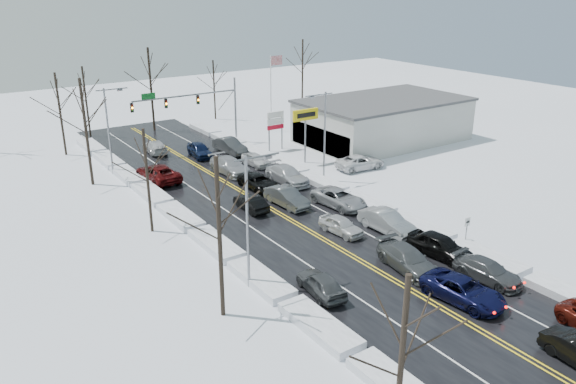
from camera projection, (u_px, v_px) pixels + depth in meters
ground at (316, 235)px, 44.65m from camera, size 160.00×160.00×0.00m
road_surface at (301, 226)px, 46.20m from camera, size 14.00×84.00×0.01m
snow_bank_left at (219, 249)px, 42.20m from camera, size 1.91×72.00×0.55m
snow_bank_right at (370, 207)px, 50.20m from camera, size 1.91×72.00×0.55m
traffic_signal_mast at (198, 103)px, 66.21m from camera, size 13.28×0.39×8.00m
tires_plus_sign at (305, 118)px, 60.80m from camera, size 3.20×0.34×6.00m
used_vehicles_sign at (275, 123)px, 66.04m from camera, size 2.20×0.22×4.65m
speed_limit_sign at (467, 226)px, 42.20m from camera, size 0.55×0.09×2.35m
flagpole at (272, 87)px, 73.78m from camera, size 1.87×1.20×10.00m
dealership_building at (383, 120)px, 70.27m from camera, size 20.40×12.40×5.30m
streetlight_ne at (323, 130)px, 54.89m from camera, size 3.20×0.25×9.00m
streetlight_sw at (250, 212)px, 35.32m from camera, size 3.20×0.25×9.00m
streetlight_nw at (110, 124)px, 56.99m from camera, size 3.20×0.25×9.00m
tree_left_a at (403, 338)px, 21.17m from camera, size 3.60×3.60×9.00m
tree_left_b at (218, 208)px, 31.49m from camera, size 4.00×4.00×10.00m
tree_left_c at (146, 161)px, 43.23m from camera, size 3.40×3.40×8.50m
tree_left_d at (84, 112)px, 53.21m from camera, size 4.20×4.20×10.50m
tree_left_e at (58, 98)px, 62.95m from camera, size 3.80×3.80×9.50m
tree_far_b at (84, 88)px, 71.02m from camera, size 3.60×3.60×9.00m
tree_far_c at (150, 73)px, 73.19m from camera, size 4.40×4.40×11.00m
tree_far_d at (214, 78)px, 80.23m from camera, size 3.40×3.40×8.50m
tree_far_e at (303, 60)px, 88.55m from camera, size 4.20×4.20×10.50m
queued_car_2 at (462, 301)px, 35.41m from camera, size 3.10×5.68×1.51m
queued_car_3 at (407, 269)px, 39.32m from camera, size 2.92×5.66×1.57m
queued_car_4 at (341, 233)px, 44.93m from camera, size 2.03×4.20×1.38m
queued_car_5 at (287, 206)px, 50.46m from camera, size 2.01×5.05×1.63m
queued_car_6 at (259, 189)px, 54.52m from camera, size 2.41×5.11×1.41m
queued_car_7 at (230, 173)px, 59.01m from camera, size 2.60×5.80×1.65m
queued_car_8 at (200, 157)px, 64.61m from camera, size 2.41×4.92×1.61m
queued_car_11 at (486, 280)px, 37.88m from camera, size 2.31×4.95×1.40m
queued_car_12 at (439, 256)px, 41.22m from camera, size 2.58×5.20×1.70m
queued_car_13 at (386, 231)px, 45.27m from camera, size 1.94×5.19×1.69m
queued_car_14 at (339, 206)px, 50.37m from camera, size 3.05×5.71×1.53m
queued_car_15 at (287, 183)px, 56.24m from camera, size 2.36×5.72×1.66m
queued_car_16 at (256, 166)px, 61.39m from camera, size 1.73×4.09×1.38m
queued_car_17 at (230, 153)px, 66.08m from camera, size 2.25×5.32×1.71m
oncoming_car_0 at (251, 210)px, 49.48m from camera, size 1.50×4.18×1.37m
oncoming_car_1 at (159, 181)px, 56.73m from camera, size 3.19×6.24×1.69m
oncoming_car_2 at (155, 153)px, 66.15m from camera, size 2.44×5.12×1.44m
oncoming_car_3 at (321, 293)px, 36.24m from camera, size 2.25×4.50×1.47m
parked_car_0 at (360, 169)px, 60.39m from camera, size 5.71×3.08×1.52m
parked_car_1 at (356, 155)px, 65.31m from camera, size 2.25×5.02×1.43m
parked_car_2 at (309, 145)px, 69.27m from camera, size 2.27×4.59×1.50m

